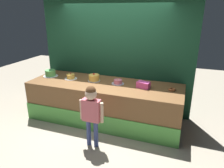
# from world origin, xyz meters

# --- Properties ---
(ground_plane) EXTENTS (12.00, 12.00, 0.00)m
(ground_plane) POSITION_xyz_m (0.00, 0.00, 0.00)
(ground_plane) COLOR #ADA38E
(stage_platform) EXTENTS (3.32, 1.12, 0.86)m
(stage_platform) POSITION_xyz_m (0.00, 0.55, 0.43)
(stage_platform) COLOR brown
(stage_platform) RESTS_ON ground_plane
(curtain_backdrop) EXTENTS (3.64, 0.08, 2.73)m
(curtain_backdrop) POSITION_xyz_m (0.00, 1.20, 1.36)
(curtain_backdrop) COLOR #19472D
(curtain_backdrop) RESTS_ON ground_plane
(child_figure) EXTENTS (0.45, 0.21, 1.16)m
(child_figure) POSITION_xyz_m (0.16, -0.44, 0.75)
(child_figure) COLOR #3F4C8C
(child_figure) RESTS_ON ground_plane
(pink_box) EXTENTS (0.29, 0.21, 0.13)m
(pink_box) POSITION_xyz_m (0.85, 0.58, 0.92)
(pink_box) COLOR #E04DA1
(pink_box) RESTS_ON stage_platform
(donut) EXTENTS (0.15, 0.15, 0.04)m
(donut) POSITION_xyz_m (1.41, 0.63, 0.88)
(donut) COLOR brown
(donut) RESTS_ON stage_platform
(cake_far_left) EXTENTS (0.35, 0.35, 0.15)m
(cake_far_left) POSITION_xyz_m (-1.41, 0.61, 0.93)
(cake_far_left) COLOR silver
(cake_far_left) RESTS_ON stage_platform
(cake_center_left) EXTENTS (0.29, 0.29, 0.14)m
(cake_center_left) POSITION_xyz_m (-0.85, 0.59, 0.91)
(cake_center_left) COLOR white
(cake_center_left) RESTS_ON stage_platform
(cake_center_right) EXTENTS (0.28, 0.28, 0.18)m
(cake_center_right) POSITION_xyz_m (-0.28, 0.64, 0.93)
(cake_center_right) COLOR silver
(cake_center_right) RESTS_ON stage_platform
(cake_far_right) EXTENTS (0.27, 0.27, 0.13)m
(cake_far_right) POSITION_xyz_m (0.28, 0.63, 0.90)
(cake_far_right) COLOR silver
(cake_far_right) RESTS_ON stage_platform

